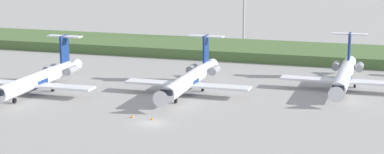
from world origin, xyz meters
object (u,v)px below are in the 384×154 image
(safety_cone_mid_marker, at_px, (152,118))
(safety_cone_front_marker, at_px, (132,116))
(regional_jet_third, at_px, (190,79))
(regional_jet_fourth, at_px, (344,76))
(regional_jet_second, at_px, (38,79))
(antenna_mast, at_px, (244,10))

(safety_cone_mid_marker, bearing_deg, safety_cone_front_marker, 175.52)
(regional_jet_third, height_order, regional_jet_fourth, same)
(safety_cone_front_marker, height_order, safety_cone_mid_marker, same)
(regional_jet_second, distance_m, safety_cone_front_marker, 25.09)
(regional_jet_second, bearing_deg, safety_cone_mid_marker, -22.97)
(regional_jet_fourth, relative_size, safety_cone_front_marker, 56.36)
(regional_jet_fourth, distance_m, safety_cone_front_marker, 42.51)
(regional_jet_third, distance_m, safety_cone_front_marker, 19.32)
(regional_jet_fourth, xyz_separation_m, antenna_mast, (-28.77, 42.96, 6.64))
(regional_jet_second, bearing_deg, safety_cone_front_marker, -25.45)
(regional_jet_third, relative_size, safety_cone_mid_marker, 56.36)
(safety_cone_front_marker, xyz_separation_m, safety_cone_mid_marker, (3.40, -0.27, 0.00))
(regional_jet_third, bearing_deg, safety_cone_mid_marker, -90.40)
(regional_jet_fourth, bearing_deg, regional_jet_second, -159.65)
(regional_jet_fourth, relative_size, antenna_mast, 1.40)
(regional_jet_third, distance_m, antenna_mast, 54.74)
(regional_jet_third, relative_size, antenna_mast, 1.40)
(regional_jet_third, bearing_deg, antenna_mast, 92.59)
(regional_jet_fourth, xyz_separation_m, safety_cone_front_marker, (-29.85, -30.18, -2.26))
(safety_cone_front_marker, bearing_deg, regional_jet_third, 79.39)
(regional_jet_third, xyz_separation_m, safety_cone_mid_marker, (-0.13, -19.12, -2.26))
(regional_jet_fourth, height_order, safety_cone_mid_marker, regional_jet_fourth)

